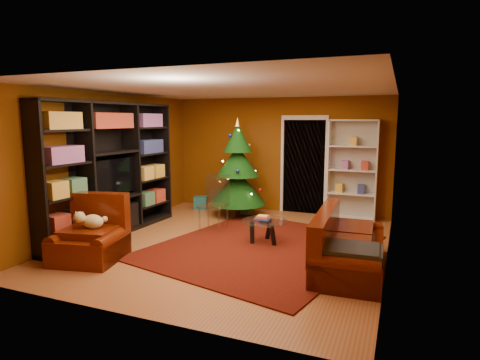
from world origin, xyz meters
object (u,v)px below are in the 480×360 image
at_px(gift_box_teal, 201,203).
at_px(white_bookshelf, 352,170).
at_px(rug, 261,247).
at_px(christmas_tree, 238,168).
at_px(gift_box_red, 224,203).
at_px(sofa, 350,240).
at_px(armchair, 89,235).
at_px(gift_box_green, 246,209).
at_px(acrylic_chair, 213,206).
at_px(coffee_table, 265,232).
at_px(dog, 93,222).
at_px(media_unit, 109,170).

height_order(gift_box_teal, white_bookshelf, white_bookshelf).
xyz_separation_m(rug, christmas_tree, (-1.22, 1.95, 1.04)).
height_order(gift_box_red, white_bookshelf, white_bookshelf).
bearing_deg(christmas_tree, sofa, -41.41).
height_order(armchair, sofa, sofa).
distance_m(gift_box_green, white_bookshelf, 2.46).
bearing_deg(gift_box_green, white_bookshelf, 12.29).
bearing_deg(gift_box_red, white_bookshelf, -0.38).
bearing_deg(gift_box_green, acrylic_chair, -94.45).
distance_m(gift_box_teal, acrylic_chair, 1.94).
bearing_deg(coffee_table, sofa, -24.40).
bearing_deg(acrylic_chair, rug, -31.30).
bearing_deg(gift_box_green, coffee_table, -59.92).
distance_m(sofa, acrylic_chair, 2.90).
relative_size(sofa, acrylic_chair, 2.06).
distance_m(gift_box_green, acrylic_chair, 1.46).
relative_size(armchair, dog, 2.52).
bearing_deg(gift_box_teal, gift_box_red, 37.50).
bearing_deg(gift_box_green, sofa, -44.52).
xyz_separation_m(rug, media_unit, (-2.82, -0.28, 1.20)).
bearing_deg(gift_box_red, coffee_table, -52.23).
bearing_deg(gift_box_green, christmas_tree, -130.60).
distance_m(rug, gift_box_teal, 3.23).
bearing_deg(dog, gift_box_green, 61.11).
relative_size(media_unit, gift_box_teal, 10.64).
bearing_deg(rug, dog, -145.83).
xyz_separation_m(rug, gift_box_green, (-1.09, 2.10, 0.12)).
xyz_separation_m(gift_box_red, armchair, (-0.36, -4.14, 0.29)).
distance_m(gift_box_green, armchair, 3.81).
bearing_deg(media_unit, rug, 8.44).
bearing_deg(gift_box_red, acrylic_chair, -71.49).
xyz_separation_m(gift_box_green, dog, (-1.07, -3.57, 0.45)).
relative_size(white_bookshelf, sofa, 1.10).
relative_size(gift_box_green, gift_box_red, 1.24).
relative_size(rug, gift_box_green, 13.33).
distance_m(christmas_tree, gift_box_green, 0.94).
bearing_deg(gift_box_red, gift_box_teal, -142.50).
height_order(rug, coffee_table, coffee_table).
height_order(white_bookshelf, dog, white_bookshelf).
distance_m(armchair, coffee_table, 2.82).
xyz_separation_m(dog, sofa, (3.64, 1.04, -0.16)).
bearing_deg(sofa, coffee_table, 63.15).
xyz_separation_m(christmas_tree, acrylic_chair, (0.02, -1.27, -0.57)).
bearing_deg(gift_box_teal, christmas_tree, -15.61).
relative_size(media_unit, acrylic_chair, 3.29).
distance_m(dog, sofa, 3.79).
height_order(sofa, acrylic_chair, acrylic_chair).
distance_m(rug, media_unit, 3.08).
relative_size(media_unit, armchair, 3.12).
relative_size(dog, acrylic_chair, 0.42).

